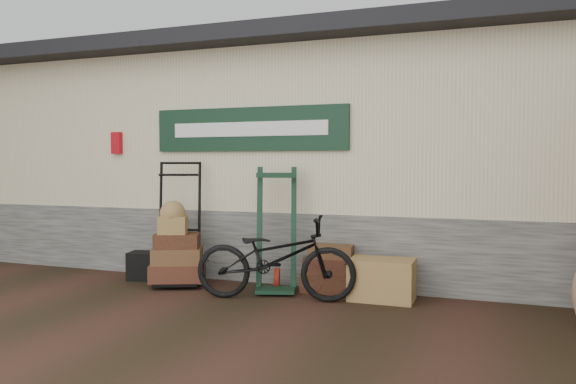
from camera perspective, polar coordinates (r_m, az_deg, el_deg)
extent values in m
plane|color=black|center=(6.30, -5.10, -11.05)|extent=(80.00, 80.00, 0.00)
cube|color=#4C4C47|center=(8.74, 2.66, -4.09)|extent=(14.00, 3.54, 0.90)
cube|color=beige|center=(8.69, 2.69, 5.78)|extent=(14.00, 3.50, 2.10)
cube|color=black|center=(8.68, 2.40, 13.43)|extent=(14.40, 4.10, 0.20)
cube|color=black|center=(7.13, -4.00, 6.38)|extent=(2.60, 0.06, 0.55)
cube|color=white|center=(7.10, -4.12, 6.40)|extent=(2.10, 0.01, 0.18)
cube|color=#B40C17|center=(8.15, -16.96, 4.78)|extent=(0.14, 0.10, 0.30)
cube|color=olive|center=(6.40, 9.52, -8.75)|extent=(0.71, 0.47, 0.46)
cube|color=black|center=(7.63, -14.45, -7.26)|extent=(0.42, 0.39, 0.36)
imported|color=black|center=(6.26, -1.30, -6.24)|extent=(0.95, 1.89, 1.05)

